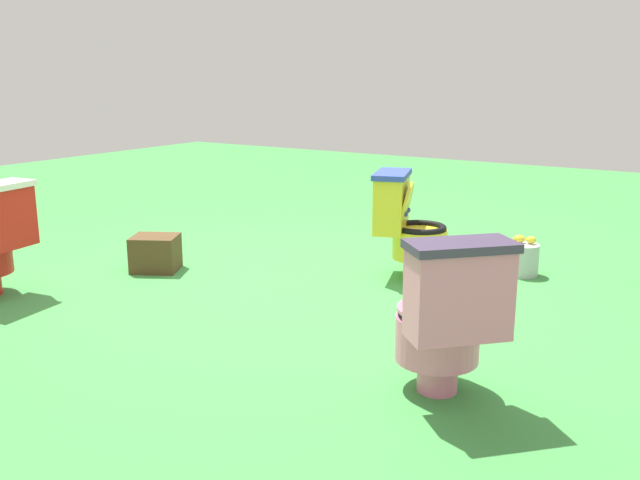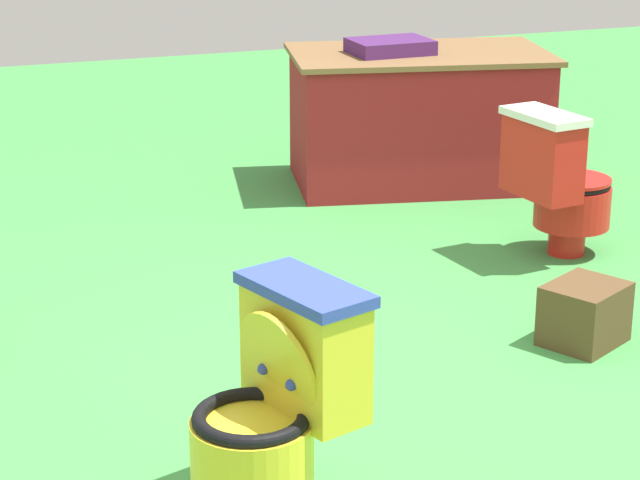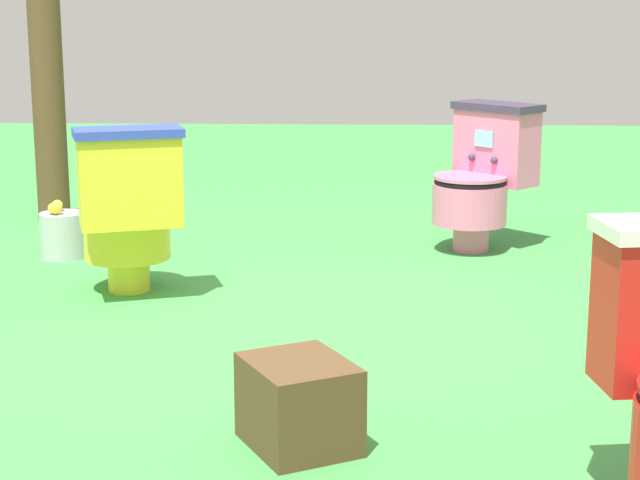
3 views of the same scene
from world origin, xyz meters
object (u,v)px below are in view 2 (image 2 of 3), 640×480
vendor_table (418,117)px  small_crate (585,314)px  toilet_yellow (277,402)px  toilet_red (559,183)px

vendor_table → small_crate: size_ratio=5.11×
small_crate → toilet_yellow: bearing=-152.8°
toilet_yellow → small_crate: bearing=-81.1°
toilet_red → small_crate: toilet_red is taller
small_crate → vendor_table: bearing=82.1°
toilet_yellow → vendor_table: 3.71m
toilet_red → toilet_yellow: bearing=-56.6°
toilet_red → vendor_table: bearing=176.1°
toilet_yellow → toilet_red: bearing=-66.7°
vendor_table → small_crate: 2.41m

